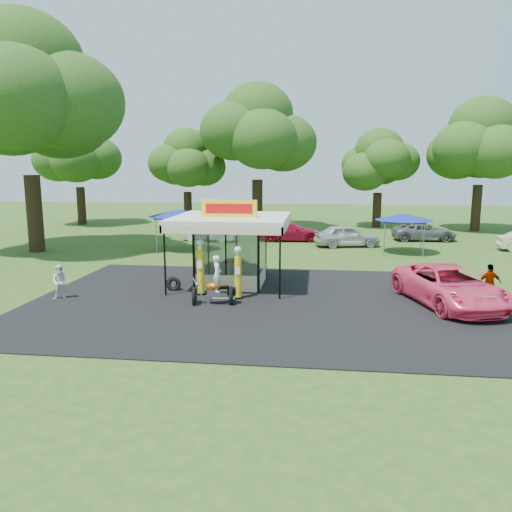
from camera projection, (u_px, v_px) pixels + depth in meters
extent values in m
plane|color=#2C4A17|center=(261.00, 316.00, 19.35)|extent=(120.00, 120.00, 0.00)
cube|color=black|center=(266.00, 302.00, 21.30)|extent=(20.00, 14.00, 0.04)
cube|color=white|center=(232.00, 284.00, 24.47)|extent=(3.00, 3.00, 0.06)
cube|color=white|center=(231.00, 218.00, 23.90)|extent=(5.40, 5.40, 0.18)
cube|color=yellow|center=(229.00, 208.00, 23.32)|extent=(2.60, 0.25, 0.80)
cube|color=red|center=(229.00, 209.00, 23.19)|extent=(2.21, 0.02, 0.45)
cylinder|color=black|center=(165.00, 261.00, 22.01)|extent=(0.08, 0.08, 3.20)
cylinder|color=black|center=(280.00, 264.00, 21.39)|extent=(0.08, 0.08, 3.20)
cylinder|color=black|center=(201.00, 294.00, 22.46)|extent=(0.48, 0.48, 0.11)
cylinder|color=yellow|center=(201.00, 271.00, 22.28)|extent=(0.33, 0.33, 1.97)
cylinder|color=silver|center=(200.00, 247.00, 22.09)|extent=(0.22, 0.22, 0.22)
sphere|color=white|center=(200.00, 242.00, 22.05)|extent=(0.35, 0.35, 0.35)
cube|color=white|center=(200.00, 265.00, 22.03)|extent=(0.24, 0.02, 0.33)
cylinder|color=black|center=(238.00, 298.00, 21.78)|extent=(0.44, 0.44, 0.10)
cylinder|color=yellow|center=(238.00, 277.00, 21.62)|extent=(0.30, 0.30, 1.78)
cylinder|color=silver|center=(238.00, 254.00, 21.44)|extent=(0.20, 0.20, 0.20)
sphere|color=white|center=(238.00, 250.00, 21.41)|extent=(0.32, 0.32, 0.32)
cube|color=white|center=(237.00, 271.00, 21.39)|extent=(0.22, 0.02, 0.30)
torus|color=black|center=(194.00, 297.00, 20.83)|extent=(0.30, 0.87, 0.86)
torus|color=black|center=(231.00, 296.00, 20.89)|extent=(0.30, 0.87, 0.86)
cube|color=silver|center=(214.00, 293.00, 20.83)|extent=(0.60, 0.37, 0.31)
ellipsoid|color=#C6520E|center=(214.00, 286.00, 20.78)|extent=(0.65, 0.37, 0.31)
cube|color=black|center=(222.00, 287.00, 20.81)|extent=(0.60, 0.35, 0.10)
cube|color=black|center=(232.00, 291.00, 20.85)|extent=(0.41, 0.40, 0.29)
cylinder|color=silver|center=(198.00, 288.00, 20.77)|extent=(0.45, 0.13, 0.91)
cylinder|color=silver|center=(201.00, 280.00, 20.71)|extent=(0.15, 0.61, 0.05)
sphere|color=silver|center=(197.00, 285.00, 20.74)|extent=(0.16, 0.16, 0.16)
imported|color=white|center=(217.00, 274.00, 20.69)|extent=(0.45, 0.61, 1.53)
torus|color=black|center=(174.00, 284.00, 23.13)|extent=(0.67, 0.33, 0.67)
torus|color=black|center=(173.00, 284.00, 23.27)|extent=(0.66, 0.34, 0.67)
cube|color=#593819|center=(486.00, 309.00, 18.46)|extent=(0.58, 0.31, 1.01)
cube|color=#593819|center=(484.00, 307.00, 18.70)|extent=(0.58, 0.31, 1.01)
imported|color=yellow|center=(239.00, 266.00, 26.54)|extent=(2.82, 1.13, 0.96)
imported|color=#FF4571|center=(449.00, 286.00, 20.65)|extent=(4.31, 6.49, 1.65)
imported|color=white|center=(61.00, 282.00, 21.60)|extent=(0.89, 0.78, 1.54)
imported|color=gray|center=(490.00, 283.00, 21.14)|extent=(1.00, 0.49, 1.65)
imported|color=white|center=(209.00, 232.00, 38.92)|extent=(4.55, 2.15, 1.44)
imported|color=#A70C27|center=(289.00, 231.00, 38.92)|extent=(5.36, 2.62, 1.50)
imported|color=#B1B1B6|center=(347.00, 236.00, 36.08)|extent=(5.00, 2.97, 1.59)
imported|color=#5F5F62|center=(424.00, 232.00, 39.08)|extent=(5.01, 2.56, 1.36)
cylinder|color=gray|center=(166.00, 231.00, 35.90)|extent=(0.06, 0.06, 2.26)
cylinder|color=gray|center=(202.00, 232.00, 35.58)|extent=(0.06, 0.06, 2.26)
cylinder|color=gray|center=(155.00, 236.00, 33.34)|extent=(0.06, 0.06, 2.26)
cylinder|color=gray|center=(193.00, 237.00, 33.02)|extent=(0.06, 0.06, 2.26)
cube|color=navy|center=(179.00, 217.00, 34.25)|extent=(2.82, 2.82, 0.11)
cone|color=navy|center=(178.00, 213.00, 34.20)|extent=(4.06, 4.06, 0.47)
cylinder|color=gray|center=(382.00, 235.00, 34.67)|extent=(0.05, 0.05, 2.12)
cylinder|color=gray|center=(419.00, 235.00, 34.37)|extent=(0.05, 0.05, 2.12)
cylinder|color=gray|center=(387.00, 240.00, 32.28)|extent=(0.05, 0.05, 2.12)
cylinder|color=gray|center=(426.00, 240.00, 31.98)|extent=(0.05, 0.05, 2.12)
cube|color=navy|center=(404.00, 221.00, 33.13)|extent=(2.64, 2.64, 0.11)
cone|color=navy|center=(404.00, 217.00, 33.08)|extent=(3.81, 3.81, 0.44)
cylinder|color=black|center=(81.00, 206.00, 49.95)|extent=(0.84, 0.84, 3.72)
ellipsoid|color=#1E4012|center=(78.00, 157.00, 49.11)|extent=(8.80, 8.80, 7.54)
cylinder|color=black|center=(188.00, 209.00, 48.65)|extent=(0.78, 0.78, 3.31)
ellipsoid|color=#1E4012|center=(187.00, 165.00, 47.91)|extent=(7.69, 7.69, 6.59)
cylinder|color=black|center=(257.00, 204.00, 46.09)|extent=(0.98, 0.98, 4.56)
ellipsoid|color=#1E4012|center=(257.00, 139.00, 45.04)|extent=(10.95, 10.95, 9.39)
cylinder|color=black|center=(377.00, 210.00, 47.73)|extent=(0.82, 0.82, 3.28)
ellipsoid|color=#1E4012|center=(379.00, 166.00, 46.99)|extent=(7.66, 7.66, 6.56)
cylinder|color=black|center=(476.00, 208.00, 44.70)|extent=(0.83, 0.83, 4.14)
ellipsoid|color=#1E4012|center=(481.00, 148.00, 43.77)|extent=(9.67, 9.67, 8.29)
cylinder|color=black|center=(35.00, 214.00, 33.69)|extent=(1.03, 1.03, 5.17)
ellipsoid|color=#1E4012|center=(26.00, 106.00, 32.45)|extent=(13.28, 13.28, 11.38)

